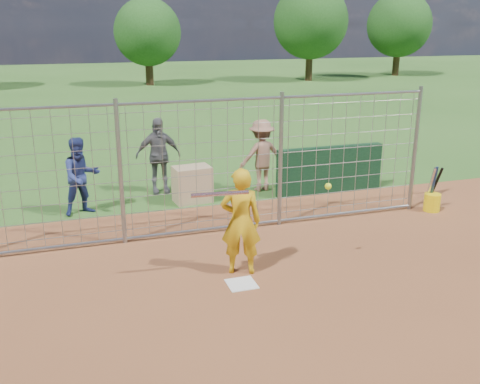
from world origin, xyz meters
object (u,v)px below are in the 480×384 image
object	(u,v)px
bystander_c	(262,155)
bucket_with_bats	(432,200)
equipment_bin	(192,184)
bystander_a	(81,176)
bystander_b	(158,155)
batter	(241,222)

from	to	relation	value
bystander_c	bucket_with_bats	bearing A→B (deg)	133.89
bucket_with_bats	equipment_bin	bearing A→B (deg)	155.03
bystander_a	bystander_c	world-z (taller)	bystander_c
bystander_b	equipment_bin	bearing A→B (deg)	-58.43
batter	bystander_b	xyz separation A→B (m)	(-0.50, 4.64, 0.03)
bystander_b	bystander_c	world-z (taller)	bystander_b
bystander_a	bystander_b	world-z (taller)	bystander_b
batter	bystander_c	world-z (taller)	batter
bystander_a	batter	bearing A→B (deg)	-74.34
bystander_c	bystander_a	bearing A→B (deg)	0.63
batter	bystander_c	size ratio (longest dim) A/B	1.02
bystander_a	bystander_c	distance (m)	4.11
bystander_b	bystander_c	xyz separation A→B (m)	(2.33, -0.58, -0.04)
batter	equipment_bin	size ratio (longest dim) A/B	2.15
batter	bystander_b	distance (m)	4.67
bystander_a	bucket_with_bats	xyz separation A→B (m)	(7.01, -2.10, -0.56)
bystander_b	equipment_bin	size ratio (longest dim) A/B	2.21
bystander_b	bystander_c	bearing A→B (deg)	-14.32
bystander_a	equipment_bin	world-z (taller)	bystander_a
equipment_bin	bystander_b	bearing A→B (deg)	116.15
equipment_bin	bucket_with_bats	bearing A→B (deg)	-30.70
bystander_a	equipment_bin	xyz separation A→B (m)	(2.34, 0.08, -0.41)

